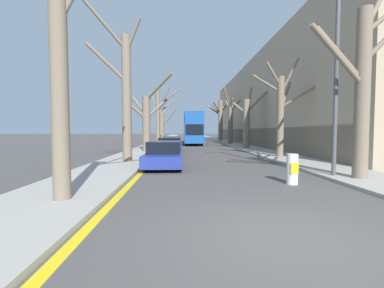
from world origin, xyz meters
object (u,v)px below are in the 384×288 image
at_px(parked_car_0, 164,155).
at_px(lamp_post, 335,47).
at_px(street_tree_left_3, 159,114).
at_px(street_tree_right_2, 247,119).
at_px(street_tree_left_0, 65,61).
at_px(street_tree_left_1, 125,91).
at_px(street_tree_left_2, 147,119).
at_px(street_tree_right_0, 363,83).
at_px(street_tree_right_1, 281,111).
at_px(traffic_bollard, 292,169).
at_px(street_tree_right_4, 220,119).
at_px(street_tree_right_3, 230,120).
at_px(street_tree_left_4, 162,125).
at_px(parked_car_1, 169,148).
at_px(double_decker_bus, 193,127).
at_px(parked_car_2, 172,144).

bearing_deg(parked_car_0, lamp_post, -25.45).
xyz_separation_m(street_tree_left_3, parked_car_0, (1.89, -18.48, -3.36)).
bearing_deg(street_tree_right_2, street_tree_left_0, -116.27).
relative_size(street_tree_left_1, street_tree_left_2, 1.35).
height_order(street_tree_right_0, street_tree_right_1, street_tree_right_0).
distance_m(street_tree_left_3, traffic_bollard, 24.09).
height_order(street_tree_left_3, lamp_post, lamp_post).
xyz_separation_m(street_tree_left_0, street_tree_right_1, (9.80, 10.74, -0.42)).
relative_size(street_tree_left_2, street_tree_right_4, 0.92).
bearing_deg(street_tree_left_1, lamp_post, -29.02).
height_order(street_tree_left_0, street_tree_right_4, street_tree_left_0).
distance_m(street_tree_left_0, street_tree_left_1, 8.44).
bearing_deg(street_tree_right_3, street_tree_right_4, 90.40).
height_order(street_tree_right_1, lamp_post, lamp_post).
relative_size(street_tree_right_1, street_tree_right_3, 0.87).
distance_m(street_tree_left_3, street_tree_right_3, 10.23).
distance_m(street_tree_right_2, traffic_bollard, 17.99).
height_order(street_tree_right_0, lamp_post, lamp_post).
distance_m(street_tree_left_2, street_tree_right_2, 10.61).
distance_m(street_tree_left_2, parked_car_0, 9.78).
xyz_separation_m(street_tree_left_2, street_tree_right_1, (9.90, -5.09, 0.37)).
xyz_separation_m(street_tree_left_1, street_tree_left_2, (0.22, 7.42, -1.32)).
distance_m(street_tree_left_3, street_tree_right_2, 10.99).
bearing_deg(street_tree_left_4, parked_car_1, -84.02).
bearing_deg(street_tree_left_1, street_tree_right_2, 48.36).
bearing_deg(double_decker_bus, street_tree_left_2, -108.48).
distance_m(street_tree_right_1, parked_car_0, 9.19).
distance_m(street_tree_left_0, parked_car_1, 12.79).
bearing_deg(traffic_bollard, street_tree_right_4, 85.61).
height_order(street_tree_left_3, street_tree_right_1, street_tree_left_3).
bearing_deg(street_tree_left_0, street_tree_left_1, 92.24).
xyz_separation_m(street_tree_right_2, parked_car_1, (-7.71, -7.49, -2.44)).
relative_size(street_tree_right_0, double_decker_bus, 0.72).
relative_size(street_tree_right_3, parked_car_2, 1.79).
distance_m(street_tree_right_1, double_decker_bus, 19.55).
xyz_separation_m(street_tree_right_4, parked_car_0, (-7.58, -31.19, -3.34)).
xyz_separation_m(street_tree_left_0, street_tree_left_3, (0.15, 25.04, 0.33)).
relative_size(street_tree_left_3, traffic_bollard, 6.62).
bearing_deg(street_tree_left_3, traffic_bollard, -73.57).
relative_size(street_tree_right_4, parked_car_1, 1.67).
height_order(street_tree_left_0, parked_car_2, street_tree_left_0).
distance_m(street_tree_left_4, parked_car_1, 20.45).
xyz_separation_m(street_tree_left_4, parked_car_0, (2.12, -25.93, -2.19)).
bearing_deg(parked_car_2, street_tree_right_4, 68.95).
bearing_deg(parked_car_0, street_tree_left_3, 95.82).
height_order(street_tree_left_1, street_tree_right_2, street_tree_left_1).
distance_m(street_tree_left_1, street_tree_left_2, 7.54).
height_order(street_tree_right_4, parked_car_1, street_tree_right_4).
bearing_deg(street_tree_right_0, street_tree_left_3, 113.06).
bearing_deg(street_tree_left_2, street_tree_right_3, 52.67).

